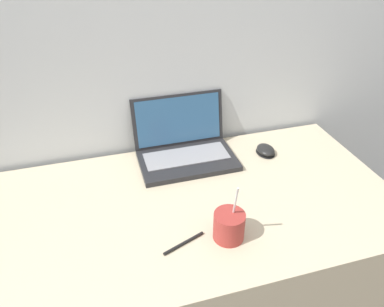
{
  "coord_description": "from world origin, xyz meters",
  "views": [
    {
      "loc": [
        -0.26,
        -0.54,
        1.51
      ],
      "look_at": [
        0.06,
        0.53,
        0.78
      ],
      "focal_mm": 35.0,
      "sensor_mm": 36.0,
      "label": 1
    }
  ],
  "objects_px": {
    "laptop": "(184,146)",
    "drink_cup": "(229,225)",
    "pen": "(184,243)",
    "computer_mouse": "(266,150)"
  },
  "relations": [
    {
      "from": "laptop",
      "to": "drink_cup",
      "type": "xyz_separation_m",
      "value": [
        0.01,
        -0.45,
        -0.0
      ]
    },
    {
      "from": "drink_cup",
      "to": "computer_mouse",
      "type": "xyz_separation_m",
      "value": [
        0.3,
        0.38,
        -0.03
      ]
    },
    {
      "from": "drink_cup",
      "to": "pen",
      "type": "bearing_deg",
      "value": 176.3
    },
    {
      "from": "laptop",
      "to": "computer_mouse",
      "type": "distance_m",
      "value": 0.32
    },
    {
      "from": "pen",
      "to": "drink_cup",
      "type": "bearing_deg",
      "value": -3.7
    },
    {
      "from": "drink_cup",
      "to": "pen",
      "type": "relative_size",
      "value": 1.57
    },
    {
      "from": "drink_cup",
      "to": "computer_mouse",
      "type": "bearing_deg",
      "value": 51.53
    },
    {
      "from": "laptop",
      "to": "pen",
      "type": "relative_size",
      "value": 2.74
    },
    {
      "from": "pen",
      "to": "laptop",
      "type": "bearing_deg",
      "value": 74.35
    },
    {
      "from": "laptop",
      "to": "computer_mouse",
      "type": "height_order",
      "value": "laptop"
    }
  ]
}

